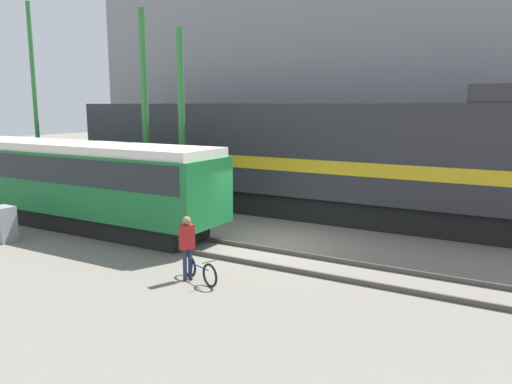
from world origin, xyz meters
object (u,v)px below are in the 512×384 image
Objects in this scene: utility_pole_right at (182,126)px; utility_pole_center at (145,114)px; person at (187,241)px; freight_locomotive at (288,156)px; streetcar at (71,179)px; bicycle at (199,270)px; signal_box at (3,224)px; utility_pole_left at (35,103)px.

utility_pole_center is at bearing 180.00° from utility_pole_right.
utility_pole_center reaches higher than person.
utility_pole_right is (-4.58, 5.68, 2.68)m from person.
freight_locomotive reaches higher than streetcar.
utility_pole_right is (-3.17, -3.07, 1.30)m from freight_locomotive.
streetcar reaches higher than bicycle.
person is 1.42× the size of signal_box.
utility_pole_center is 1.93m from utility_pole_right.
person is at bearing -51.13° from utility_pole_right.
streetcar is 4.63m from utility_pole_right.
utility_pole_left is (-11.97, -3.07, 2.22)m from freight_locomotive.
utility_pole_center is (1.02, 3.07, 2.36)m from streetcar.
signal_box is at bearing -117.93° from utility_pole_right.
utility_pole_center is at bearing -148.64° from freight_locomotive.
streetcar is 7.23m from utility_pole_left.
freight_locomotive is 11.85× the size of person.
bicycle is 1.26× the size of signal_box.
person is at bearing -23.01° from utility_pole_left.
signal_box is at bearing -45.29° from utility_pole_left.
utility_pole_left reaches higher than person.
utility_pole_center reaches higher than signal_box.
freight_locomotive is 9.17m from bicycle.
person is (-0.37, -0.01, 0.73)m from bicycle.
streetcar is 4.01m from utility_pole_center.
freight_locomotive is at bearing 14.40° from utility_pole_left.
person is at bearing -41.37° from utility_pole_center.
freight_locomotive reaches higher than bicycle.
utility_pole_left reaches higher than freight_locomotive.
freight_locomotive is 16.89× the size of signal_box.
utility_pole_center is at bearing 138.63° from person.
signal_box is (-8.02, -0.12, 0.28)m from bicycle.
person is 7.78m from utility_pole_right.
utility_pole_left is (-13.38, 5.68, 3.60)m from person.
freight_locomotive is 8.66m from streetcar.
utility_pole_left is (-13.75, 5.67, 4.32)m from bicycle.
utility_pole_right reaches higher than signal_box.
streetcar is 8.52× the size of bicycle.
bicycle is at bearing -48.88° from utility_pole_right.
freight_locomotive is 6.16m from utility_pole_center.
utility_pole_center is at bearing 78.32° from signal_box.
person reaches higher than signal_box.
utility_pole_right is at bearing -0.00° from utility_pole_center.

